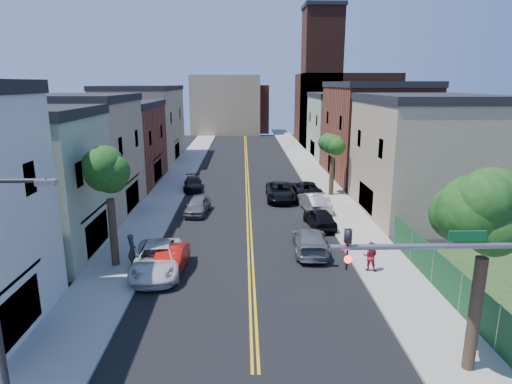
{
  "coord_description": "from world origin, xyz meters",
  "views": [
    {
      "loc": [
        -0.4,
        -9.92,
        10.45
      ],
      "look_at": [
        0.59,
        23.77,
        2.0
      ],
      "focal_mm": 30.61,
      "sensor_mm": 36.0,
      "label": 1
    }
  ],
  "objects": [
    {
      "name": "red_sedan",
      "position": [
        -4.56,
        13.15,
        0.71
      ],
      "size": [
        1.76,
        4.4,
        1.42
      ],
      "primitive_type": "imported",
      "rotation": [
        0.0,
        0.0,
        -0.06
      ],
      "color": "red",
      "rests_on": "ground"
    },
    {
      "name": "bldg_right_tan",
      "position": [
        14.0,
        24.0,
        4.5
      ],
      "size": [
        9.0,
        12.0,
        9.0
      ],
      "primitive_type": "cube",
      "color": "#998466",
      "rests_on": "ground"
    },
    {
      "name": "tree_right_corner",
      "position": [
        7.93,
        4.01,
        7.31
      ],
      "size": [
        5.8,
        5.8,
        10.35
      ],
      "color": "#3C311E",
      "rests_on": "sidewalk_right"
    },
    {
      "name": "curb_right",
      "position": [
        6.15,
        40.0,
        0.07
      ],
      "size": [
        0.3,
        100.0,
        0.15
      ],
      "primitive_type": "cube",
      "color": "gray",
      "rests_on": "ground"
    },
    {
      "name": "dark_car_right_far",
      "position": [
        5.5,
        30.03,
        0.73
      ],
      "size": [
        2.6,
        5.31,
        1.45
      ],
      "primitive_type": "imported",
      "rotation": [
        0.0,
        0.0,
        3.18
      ],
      "color": "black",
      "rests_on": "ground"
    },
    {
      "name": "bldg_left_tan_far",
      "position": [
        -14.0,
        50.0,
        4.75
      ],
      "size": [
        9.0,
        16.0,
        9.5
      ],
      "primitive_type": "cube",
      "color": "#998466",
      "rests_on": "ground"
    },
    {
      "name": "grey_car_left",
      "position": [
        -4.17,
        24.51,
        0.7
      ],
      "size": [
        2.13,
        4.29,
        1.41
      ],
      "primitive_type": "imported",
      "rotation": [
        0.0,
        0.0,
        -0.12
      ],
      "color": "#57595F",
      "rests_on": "ground"
    },
    {
      "name": "sidewalk_left",
      "position": [
        -7.9,
        40.0,
        0.07
      ],
      "size": [
        3.2,
        100.0,
        0.15
      ],
      "primitive_type": "cube",
      "color": "gray",
      "rests_on": "ground"
    },
    {
      "name": "fence_right",
      "position": [
        9.5,
        9.5,
        1.1
      ],
      "size": [
        0.04,
        15.0,
        1.9
      ],
      "primitive_type": "cube",
      "color": "#143F1E",
      "rests_on": "sidewalk_right"
    },
    {
      "name": "black_car_right",
      "position": [
        5.24,
        20.84,
        0.72
      ],
      "size": [
        2.18,
        4.42,
        1.45
      ],
      "primitive_type": "imported",
      "rotation": [
        0.0,
        0.0,
        3.25
      ],
      "color": "black",
      "rests_on": "ground"
    },
    {
      "name": "bldg_right_palegrn",
      "position": [
        14.0,
        52.0,
        4.25
      ],
      "size": [
        9.0,
        12.0,
        8.5
      ],
      "primitive_type": "cube",
      "color": "gray",
      "rests_on": "ground"
    },
    {
      "name": "white_pickup",
      "position": [
        -5.31,
        13.14,
        0.79
      ],
      "size": [
        3.04,
        5.84,
        1.57
      ],
      "primitive_type": "imported",
      "rotation": [
        0.0,
        0.0,
        0.08
      ],
      "color": "silver",
      "rests_on": "ground"
    },
    {
      "name": "bldg_right_brick",
      "position": [
        14.0,
        38.0,
        5.0
      ],
      "size": [
        9.0,
        14.0,
        10.0
      ],
      "primitive_type": "cube",
      "color": "brown",
      "rests_on": "ground"
    },
    {
      "name": "bldg_left_brick",
      "position": [
        -14.0,
        36.0,
        4.0
      ],
      "size": [
        9.0,
        12.0,
        8.0
      ],
      "primitive_type": "cube",
      "color": "brown",
      "rests_on": "ground"
    },
    {
      "name": "church",
      "position": [
        16.33,
        67.07,
        7.24
      ],
      "size": [
        16.2,
        14.2,
        22.6
      ],
      "color": "#4C2319",
      "rests_on": "ground"
    },
    {
      "name": "tree_right_far",
      "position": [
        7.92,
        30.01,
        5.76
      ],
      "size": [
        4.4,
        4.4,
        8.03
      ],
      "color": "#3C311E",
      "rests_on": "sidewalk_right"
    },
    {
      "name": "backdrop_left",
      "position": [
        -4.0,
        82.0,
        6.0
      ],
      "size": [
        14.0,
        8.0,
        12.0
      ],
      "primitive_type": "cube",
      "color": "#998466",
      "rests_on": "ground"
    },
    {
      "name": "curb_left",
      "position": [
        -6.15,
        40.0,
        0.07
      ],
      "size": [
        0.3,
        100.0,
        0.15
      ],
      "primitive_type": "cube",
      "color": "gray",
      "rests_on": "ground"
    },
    {
      "name": "street_lamp",
      "position": [
        -7.01,
        1.0,
        4.72
      ],
      "size": [
        2.14,
        0.25,
        8.0
      ],
      "color": "black",
      "rests_on": "sidewalk_left"
    },
    {
      "name": "pedestrian_right",
      "position": [
        6.7,
        12.76,
        1.0
      ],
      "size": [
        0.99,
        0.88,
        1.69
      ],
      "primitive_type": "imported",
      "rotation": [
        0.0,
        0.0,
        2.79
      ],
      "color": "maroon",
      "rests_on": "sidewalk_right"
    },
    {
      "name": "black_suv_lane",
      "position": [
        3.0,
        28.75,
        0.78
      ],
      "size": [
        2.65,
        5.63,
        1.55
      ],
      "primitive_type": "imported",
      "rotation": [
        0.0,
        0.0,
        -0.01
      ],
      "color": "black",
      "rests_on": "ground"
    },
    {
      "name": "silver_car_right",
      "position": [
        5.5,
        25.11,
        0.79
      ],
      "size": [
        2.31,
        4.99,
        1.58
      ],
      "primitive_type": "imported",
      "rotation": [
        0.0,
        0.0,
        3.28
      ],
      "color": "#9FA3A7",
      "rests_on": "ground"
    },
    {
      "name": "bldg_left_tan_near",
      "position": [
        -14.0,
        25.0,
        4.5
      ],
      "size": [
        9.0,
        10.0,
        9.0
      ],
      "primitive_type": "cube",
      "color": "#998466",
      "rests_on": "ground"
    },
    {
      "name": "grey_car_right",
      "position": [
        3.8,
        15.99,
        0.75
      ],
      "size": [
        2.41,
        5.26,
        1.49
      ],
      "primitive_type": "imported",
      "rotation": [
        0.0,
        0.0,
        3.08
      ],
      "color": "slate",
      "rests_on": "ground"
    },
    {
      "name": "backdrop_center",
      "position": [
        0.0,
        86.0,
        5.0
      ],
      "size": [
        10.0,
        8.0,
        10.0
      ],
      "primitive_type": "cube",
      "color": "brown",
      "rests_on": "ground"
    },
    {
      "name": "sidewalk_right",
      "position": [
        7.9,
        40.0,
        0.07
      ],
      "size": [
        3.2,
        100.0,
        0.15
      ],
      "primitive_type": "cube",
      "color": "gray",
      "rests_on": "ground"
    },
    {
      "name": "tree_left_mid",
      "position": [
        -7.88,
        14.01,
        6.58
      ],
      "size": [
        5.2,
        5.2,
        9.29
      ],
      "color": "#3C311E",
      "rests_on": "sidewalk_left"
    },
    {
      "name": "bldg_left_palegrn",
      "position": [
        -14.0,
        16.0,
        4.25
      ],
      "size": [
        9.0,
        8.0,
        8.5
      ],
      "primitive_type": "cube",
      "color": "gray",
      "rests_on": "ground"
    },
    {
      "name": "traffic_signal",
      "position": [
        5.87,
        -0.5,
        4.79
      ],
      "size": [
        5.5,
        0.31,
        7.2
      ],
      "color": "slate",
      "rests_on": "sidewalk_right"
    },
    {
      "name": "black_car_left",
      "position": [
        -5.5,
        32.84,
        0.64
      ],
      "size": [
        2.17,
        4.52,
        1.27
      ],
      "primitive_type": "imported",
      "rotation": [
        0.0,
        0.0,
        0.09
      ],
      "color": "black",
      "rests_on": "ground"
    },
    {
      "name": "pedestrian_left",
      "position": [
        -6.82,
        13.7,
        1.13
      ],
      "size": [
        0.73,
        0.85,
        1.96
      ],
      "primitive_type": "imported",
      "rotation": [
        0.0,
        0.0,
        2.01
      ],
      "color": "#26262D",
      "rests_on": "sidewalk_left"
    }
  ]
}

